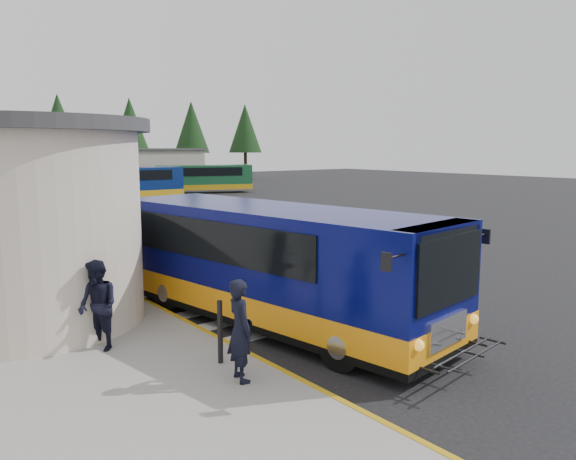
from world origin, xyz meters
TOP-DOWN VIEW (x-y plane):
  - ground at (0.00, 0.00)m, footprint 140.00×140.00m
  - curb_strip at (-4.05, 4.00)m, footprint 0.12×34.00m
  - crosswalk at (-0.50, -0.80)m, footprint 8.00×5.35m
  - depot_building at (6.00, 42.00)m, footprint 26.40×8.40m
  - tree_line at (6.29, 50.00)m, footprint 58.40×4.40m
  - transit_bus at (-2.23, -2.70)m, footprint 4.48×10.44m
  - pedestrian_a at (-4.90, -5.39)m, footprint 0.57×0.75m
  - pedestrian_b at (-6.36, -2.29)m, footprint 0.93×1.07m
  - bollard at (-4.77, -4.47)m, footprint 0.10×0.10m
  - far_bus_a at (7.37, 30.33)m, footprint 9.09×3.02m
  - far_bus_b at (16.33, 33.46)m, footprint 9.13×5.21m

SIDE VIEW (x-z plane):
  - ground at x=0.00m, z-range 0.00..0.00m
  - crosswalk at x=-0.50m, z-range 0.00..0.01m
  - curb_strip at x=-4.05m, z-range 0.00..0.16m
  - bollard at x=-4.77m, z-range 0.15..1.39m
  - pedestrian_a at x=-4.90m, z-range 0.15..2.01m
  - pedestrian_b at x=-6.36m, z-range 0.15..2.02m
  - transit_bus at x=-2.23m, z-range -0.06..2.81m
  - far_bus_b at x=16.33m, z-range 0.34..2.61m
  - far_bus_a at x=7.37m, z-range 0.35..2.66m
  - depot_building at x=6.00m, z-range 0.01..4.21m
  - tree_line at x=6.29m, z-range 1.77..11.77m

